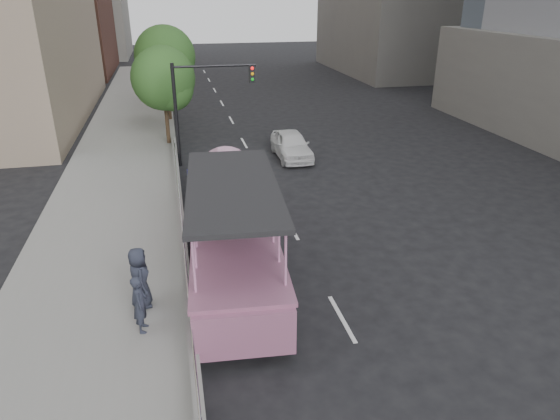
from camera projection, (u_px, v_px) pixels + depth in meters
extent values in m
plane|color=black|center=(290.00, 285.00, 15.46)|extent=(160.00, 160.00, 0.00)
cube|color=gray|center=(120.00, 184.00, 23.21)|extent=(5.50, 80.00, 0.30)
cube|color=gray|center=(184.00, 251.00, 16.44)|extent=(0.24, 30.00, 0.36)
cylinder|color=silver|center=(194.00, 358.00, 10.86)|extent=(0.07, 0.07, 0.70)
cylinder|color=silver|center=(189.00, 306.00, 12.65)|extent=(0.07, 0.07, 0.70)
cylinder|color=silver|center=(186.00, 268.00, 14.44)|extent=(0.07, 0.07, 0.70)
cylinder|color=silver|center=(183.00, 237.00, 16.23)|extent=(0.07, 0.07, 0.70)
cylinder|color=silver|center=(181.00, 213.00, 18.01)|extent=(0.07, 0.07, 0.70)
cylinder|color=silver|center=(179.00, 193.00, 19.80)|extent=(0.07, 0.07, 0.70)
cylinder|color=silver|center=(177.00, 176.00, 21.59)|extent=(0.07, 0.07, 0.70)
cylinder|color=silver|center=(176.00, 162.00, 23.38)|extent=(0.07, 0.07, 0.70)
cylinder|color=silver|center=(175.00, 150.00, 25.17)|extent=(0.07, 0.07, 0.70)
cylinder|color=silver|center=(183.00, 237.00, 16.23)|extent=(0.06, 22.00, 0.06)
cylinder|color=silver|center=(182.00, 228.00, 16.09)|extent=(0.06, 22.00, 0.06)
cylinder|color=black|center=(200.00, 326.00, 12.86)|extent=(0.40, 0.89, 0.87)
cylinder|color=black|center=(282.00, 319.00, 13.13)|extent=(0.40, 0.89, 0.87)
cylinder|color=black|center=(201.00, 272.00, 15.32)|extent=(0.40, 0.89, 0.87)
cylinder|color=black|center=(270.00, 267.00, 15.59)|extent=(0.40, 0.89, 0.87)
cylinder|color=black|center=(201.00, 233.00, 17.77)|extent=(0.40, 0.89, 0.87)
cylinder|color=black|center=(261.00, 230.00, 18.05)|extent=(0.40, 0.89, 0.87)
cube|color=pink|center=(235.00, 251.00, 15.41)|extent=(3.02, 8.10, 1.21)
cube|color=pink|center=(228.00, 190.00, 19.52)|extent=(2.52, 2.23, 1.51)
cylinder|color=pink|center=(226.00, 176.00, 20.15)|extent=(2.32, 0.85, 2.27)
cube|color=#99597A|center=(245.00, 334.00, 11.68)|extent=(2.44, 0.52, 1.21)
cube|color=#99597A|center=(234.00, 232.00, 15.14)|extent=(3.16, 8.40, 0.12)
cube|color=black|center=(232.00, 186.00, 14.14)|extent=(3.05, 6.57, 0.14)
cube|color=#9AA5B6|center=(228.00, 180.00, 17.58)|extent=(2.23, 0.37, 1.01)
cube|color=pink|center=(228.00, 183.00, 18.09)|extent=(2.20, 1.13, 0.48)
imported|color=white|center=(291.00, 145.00, 27.03)|extent=(1.73, 4.28, 1.46)
imported|color=#2A2E3D|center=(140.00, 304.00, 12.62)|extent=(0.43, 0.61, 1.57)
imported|color=#2A2E3D|center=(139.00, 278.00, 13.57)|extent=(0.72, 0.96, 1.78)
cylinder|color=black|center=(192.00, 214.00, 17.23)|extent=(0.08, 0.08, 2.57)
cube|color=#0D0D5C|center=(189.00, 185.00, 16.79)|extent=(0.08, 0.64, 0.93)
cube|color=white|center=(190.00, 185.00, 16.80)|extent=(0.05, 0.41, 0.57)
cylinder|color=black|center=(176.00, 116.00, 25.02)|extent=(0.18, 0.18, 5.20)
cylinder|color=black|center=(214.00, 66.00, 24.45)|extent=(4.20, 0.12, 0.12)
cube|color=black|center=(252.00, 74.00, 25.01)|extent=(0.28, 0.22, 0.85)
sphere|color=red|center=(252.00, 68.00, 24.77)|extent=(0.16, 0.16, 0.16)
cylinder|color=#312016|center=(167.00, 122.00, 28.48)|extent=(0.22, 0.22, 3.08)
sphere|color=#375F26|center=(163.00, 78.00, 27.51)|extent=(3.52, 3.52, 3.52)
sphere|color=#375F26|center=(171.00, 89.00, 27.54)|extent=(2.42, 2.42, 2.42)
cylinder|color=#312016|center=(169.00, 98.00, 33.81)|extent=(0.22, 0.22, 3.47)
sphere|color=#375F26|center=(165.00, 56.00, 32.71)|extent=(3.97, 3.97, 3.97)
sphere|color=#375F26|center=(172.00, 66.00, 32.77)|extent=(2.73, 2.73, 2.73)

